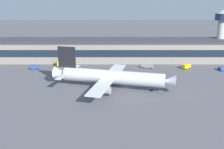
# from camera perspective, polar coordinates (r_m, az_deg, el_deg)

# --- Properties ---
(ground_plane) EXTENTS (600.00, 600.00, 0.00)m
(ground_plane) POSITION_cam_1_polar(r_m,az_deg,el_deg) (121.88, 2.50, -2.72)
(ground_plane) COLOR #56565B
(terminal_building) EXTENTS (160.15, 20.25, 12.77)m
(terminal_building) POSITION_cam_1_polar(r_m,az_deg,el_deg) (168.76, 1.74, 5.06)
(terminal_building) COLOR gray
(terminal_building) RESTS_ON ground_plane
(airliner) EXTENTS (53.68, 45.81, 17.38)m
(airliner) POSITION_cam_1_polar(r_m,az_deg,el_deg) (119.88, -0.40, -0.51)
(airliner) COLOR silver
(airliner) RESTS_ON ground_plane
(control_tower) EXTENTS (8.83, 8.83, 29.95)m
(control_tower) POSITION_cam_1_polar(r_m,az_deg,el_deg) (183.07, 21.34, 8.79)
(control_tower) COLOR #B7B7B2
(control_tower) RESTS_ON ground_plane
(stair_truck) EXTENTS (6.46, 4.51, 3.55)m
(stair_truck) POSITION_cam_1_polar(r_m,az_deg,el_deg) (158.57, -10.52, 2.38)
(stair_truck) COLOR yellow
(stair_truck) RESTS_ON ground_plane
(pushback_tractor) EXTENTS (5.22, 3.50, 1.75)m
(pushback_tractor) POSITION_cam_1_polar(r_m,az_deg,el_deg) (156.57, -15.93, 1.47)
(pushback_tractor) COLOR #2651A5
(pushback_tractor) RESTS_ON ground_plane
(crew_van) EXTENTS (5.48, 4.88, 2.55)m
(crew_van) POSITION_cam_1_polar(r_m,az_deg,el_deg) (156.48, 14.84, 1.70)
(crew_van) COLOR yellow
(crew_van) RESTS_ON ground_plane
(belt_loader) EXTENTS (6.70, 3.93, 1.95)m
(belt_loader) POSITION_cam_1_polar(r_m,az_deg,el_deg) (153.58, 7.09, 1.74)
(belt_loader) COLOR gray
(belt_loader) RESTS_ON ground_plane
(baggage_tug) EXTENTS (2.53, 3.84, 1.85)m
(baggage_tug) POSITION_cam_1_polar(r_m,az_deg,el_deg) (158.41, 21.33, 1.14)
(baggage_tug) COLOR #2651A5
(baggage_tug) RESTS_ON ground_plane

